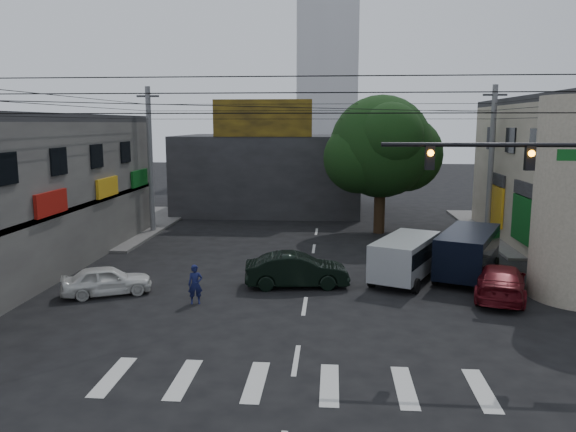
# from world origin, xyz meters

# --- Properties ---
(ground) EXTENTS (160.00, 160.00, 0.00)m
(ground) POSITION_xyz_m (0.00, 0.00, 0.00)
(ground) COLOR black
(ground) RESTS_ON ground
(sidewalk_far_left) EXTENTS (16.00, 16.00, 0.15)m
(sidewalk_far_left) POSITION_xyz_m (-18.00, 18.00, 0.07)
(sidewalk_far_left) COLOR #514F4C
(sidewalk_far_left) RESTS_ON ground
(building_far) EXTENTS (14.00, 10.00, 6.00)m
(building_far) POSITION_xyz_m (-4.00, 26.00, 3.00)
(building_far) COLOR #232326
(building_far) RESTS_ON ground
(billboard) EXTENTS (7.00, 0.30, 2.60)m
(billboard) POSITION_xyz_m (-4.00, 21.10, 7.30)
(billboard) COLOR olive
(billboard) RESTS_ON building_far
(tower_distant) EXTENTS (9.00, 9.00, 44.00)m
(tower_distant) POSITION_xyz_m (0.00, 70.00, 22.00)
(tower_distant) COLOR silver
(tower_distant) RESTS_ON ground
(street_tree) EXTENTS (6.40, 6.40, 8.70)m
(street_tree) POSITION_xyz_m (4.00, 17.00, 5.47)
(street_tree) COLOR black
(street_tree) RESTS_ON ground
(traffic_gantry) EXTENTS (7.10, 0.35, 7.20)m
(traffic_gantry) POSITION_xyz_m (7.82, -1.00, 4.83)
(traffic_gantry) COLOR black
(traffic_gantry) RESTS_ON ground
(utility_pole_far_left) EXTENTS (0.32, 0.32, 9.20)m
(utility_pole_far_left) POSITION_xyz_m (-10.50, 16.00, 4.60)
(utility_pole_far_left) COLOR #59595B
(utility_pole_far_left) RESTS_ON ground
(utility_pole_far_right) EXTENTS (0.32, 0.32, 9.20)m
(utility_pole_far_right) POSITION_xyz_m (10.50, 16.00, 4.60)
(utility_pole_far_right) COLOR #59595B
(utility_pole_far_right) RESTS_ON ground
(dark_sedan) EXTENTS (2.67, 4.81, 1.45)m
(dark_sedan) POSITION_xyz_m (-0.48, 4.60, 0.73)
(dark_sedan) COLOR black
(dark_sedan) RESTS_ON ground
(white_compact) EXTENTS (4.10, 4.63, 1.21)m
(white_compact) POSITION_xyz_m (-8.16, 2.84, 0.61)
(white_compact) COLOR silver
(white_compact) RESTS_ON ground
(maroon_sedan) EXTENTS (4.39, 5.68, 1.35)m
(maroon_sedan) POSITION_xyz_m (7.79, 3.70, 0.68)
(maroon_sedan) COLOR #4D0B11
(maroon_sedan) RESTS_ON ground
(silver_minivan) EXTENTS (5.99, 5.33, 1.96)m
(silver_minivan) POSITION_xyz_m (4.26, 5.82, 0.98)
(silver_minivan) COLOR #B0B4B8
(silver_minivan) RESTS_ON ground
(navy_van) EXTENTS (6.80, 5.86, 2.14)m
(navy_van) POSITION_xyz_m (7.18, 6.72, 1.07)
(navy_van) COLOR black
(navy_van) RESTS_ON ground
(traffic_officer) EXTENTS (0.75, 0.66, 1.54)m
(traffic_officer) POSITION_xyz_m (-4.25, 1.98, 0.77)
(traffic_officer) COLOR #121742
(traffic_officer) RESTS_ON ground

